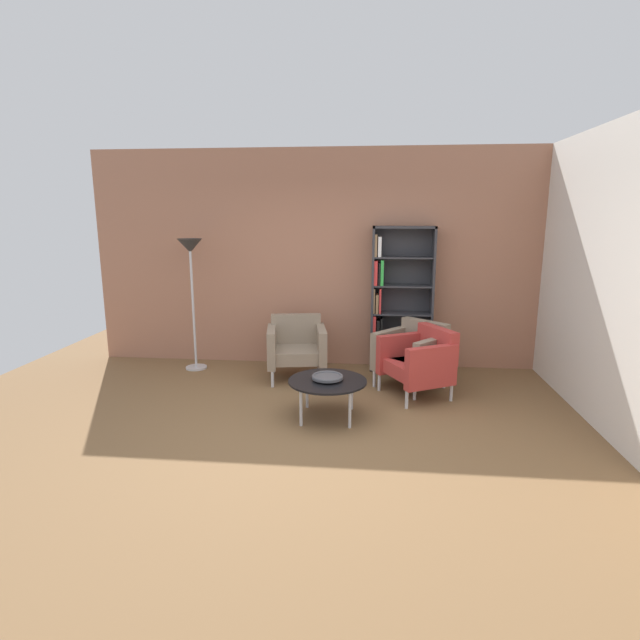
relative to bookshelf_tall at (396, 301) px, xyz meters
name	(u,v)px	position (x,y,z in m)	size (l,w,h in m)	color
ground_plane	(303,437)	(-0.94, -2.25, -0.93)	(8.32, 8.32, 0.00)	brown
brick_back_panel	(327,259)	(-0.94, 0.21, 0.52)	(6.40, 0.12, 2.90)	#A87056
plaster_right_partition	(613,279)	(1.92, -1.65, 0.52)	(0.12, 5.20, 2.90)	silver
bookshelf_tall	(396,301)	(0.00, 0.00, 0.00)	(0.80, 0.30, 1.90)	#333338
coffee_table_low	(327,383)	(-0.75, -1.75, -0.56)	(0.80, 0.80, 0.40)	black
decorative_bowl	(328,377)	(-0.75, -1.75, -0.50)	(0.32, 0.32, 0.05)	#4C4C51
armchair_by_bookshelf	(296,346)	(-1.26, -0.50, -0.52)	(0.81, 0.76, 0.78)	gray
armchair_corner_red	(420,360)	(0.24, -1.00, -0.52)	(0.90, 0.93, 0.78)	#B73833
armchair_spare_guest	(413,353)	(0.19, -0.70, -0.52)	(0.95, 0.94, 0.78)	gray
floor_lamp_torchiere	(191,261)	(-2.67, -0.27, 0.52)	(0.32, 0.32, 1.74)	silver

